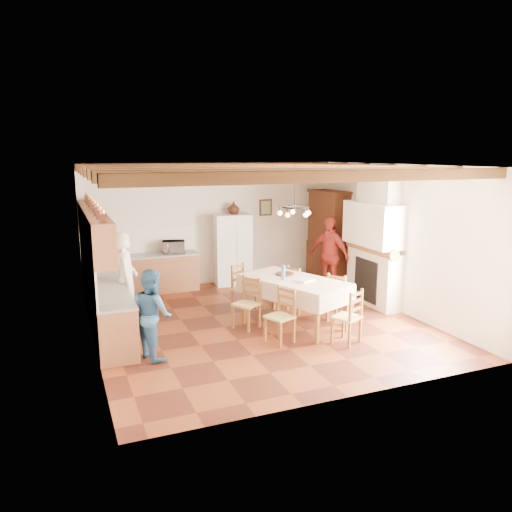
% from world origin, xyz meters
% --- Properties ---
extents(floor, '(6.00, 6.50, 0.02)m').
position_xyz_m(floor, '(0.00, 0.00, -0.01)').
color(floor, '#471C11').
rests_on(floor, ground).
extents(ceiling, '(6.00, 6.50, 0.02)m').
position_xyz_m(ceiling, '(0.00, 0.00, 3.01)').
color(ceiling, white).
rests_on(ceiling, ground).
extents(wall_back, '(6.00, 0.02, 3.00)m').
position_xyz_m(wall_back, '(0.00, 3.26, 1.50)').
color(wall_back, beige).
rests_on(wall_back, ground).
extents(wall_front, '(6.00, 0.02, 3.00)m').
position_xyz_m(wall_front, '(0.00, -3.26, 1.50)').
color(wall_front, beige).
rests_on(wall_front, ground).
extents(wall_left, '(0.02, 6.50, 3.00)m').
position_xyz_m(wall_left, '(-3.01, 0.00, 1.50)').
color(wall_left, beige).
rests_on(wall_left, ground).
extents(wall_right, '(0.02, 6.50, 3.00)m').
position_xyz_m(wall_right, '(3.01, 0.00, 1.50)').
color(wall_right, beige).
rests_on(wall_right, ground).
extents(ceiling_beams, '(6.00, 6.30, 0.16)m').
position_xyz_m(ceiling_beams, '(0.00, 0.00, 2.91)').
color(ceiling_beams, '#3B220F').
rests_on(ceiling_beams, ground).
extents(lower_cabinets_left, '(0.60, 4.30, 0.86)m').
position_xyz_m(lower_cabinets_left, '(-2.70, 1.05, 0.43)').
color(lower_cabinets_left, brown).
rests_on(lower_cabinets_left, ground).
extents(lower_cabinets_back, '(2.30, 0.60, 0.86)m').
position_xyz_m(lower_cabinets_back, '(-1.55, 2.95, 0.43)').
color(lower_cabinets_back, brown).
rests_on(lower_cabinets_back, ground).
extents(countertop_left, '(0.62, 4.30, 0.04)m').
position_xyz_m(countertop_left, '(-2.70, 1.05, 0.88)').
color(countertop_left, gray).
rests_on(countertop_left, lower_cabinets_left).
extents(countertop_back, '(2.34, 0.62, 0.04)m').
position_xyz_m(countertop_back, '(-1.55, 2.95, 0.88)').
color(countertop_back, gray).
rests_on(countertop_back, lower_cabinets_back).
extents(backsplash_left, '(0.03, 4.30, 0.60)m').
position_xyz_m(backsplash_left, '(-2.98, 1.05, 1.20)').
color(backsplash_left, white).
rests_on(backsplash_left, ground).
extents(backsplash_back, '(2.30, 0.03, 0.60)m').
position_xyz_m(backsplash_back, '(-1.55, 3.23, 1.20)').
color(backsplash_back, white).
rests_on(backsplash_back, ground).
extents(upper_cabinets, '(0.35, 4.20, 0.70)m').
position_xyz_m(upper_cabinets, '(-2.83, 1.05, 1.85)').
color(upper_cabinets, brown).
rests_on(upper_cabinets, ground).
extents(fireplace, '(0.56, 1.60, 2.80)m').
position_xyz_m(fireplace, '(2.72, 0.20, 1.40)').
color(fireplace, beige).
rests_on(fireplace, ground).
extents(wall_picture, '(0.34, 0.03, 0.42)m').
position_xyz_m(wall_picture, '(1.55, 3.23, 1.85)').
color(wall_picture, '#332116').
rests_on(wall_picture, ground).
extents(refrigerator, '(0.96, 0.82, 1.75)m').
position_xyz_m(refrigerator, '(0.55, 3.00, 0.88)').
color(refrigerator, white).
rests_on(refrigerator, floor).
extents(hutch, '(0.59, 1.30, 2.33)m').
position_xyz_m(hutch, '(2.75, 2.09, 1.16)').
color(hutch, '#35190A').
rests_on(hutch, floor).
extents(dining_table, '(1.75, 2.31, 0.90)m').
position_xyz_m(dining_table, '(0.60, -0.35, 0.81)').
color(dining_table, beige).
rests_on(dining_table, floor).
extents(chandelier, '(0.47, 0.47, 0.03)m').
position_xyz_m(chandelier, '(0.60, -0.35, 2.25)').
color(chandelier, black).
rests_on(chandelier, ground).
extents(chair_left_near, '(0.53, 0.54, 0.96)m').
position_xyz_m(chair_left_near, '(-0.03, -1.09, 0.48)').
color(chair_left_near, brown).
rests_on(chair_left_near, floor).
extents(chair_left_far, '(0.56, 0.57, 0.96)m').
position_xyz_m(chair_left_far, '(-0.30, -0.20, 0.48)').
color(chair_left_far, brown).
rests_on(chair_left_far, floor).
extents(chair_right_near, '(0.56, 0.56, 0.96)m').
position_xyz_m(chair_right_near, '(1.55, -0.49, 0.48)').
color(chair_right_near, brown).
rests_on(chair_right_near, floor).
extents(chair_right_far, '(0.49, 0.50, 0.96)m').
position_xyz_m(chair_right_far, '(1.09, 0.36, 0.48)').
color(chair_right_far, brown).
rests_on(chair_right_far, floor).
extents(chair_end_near, '(0.55, 0.55, 0.96)m').
position_xyz_m(chair_end_near, '(1.03, -1.54, 0.48)').
color(chair_end_near, brown).
rests_on(chair_end_near, floor).
extents(chair_end_far, '(0.57, 0.56, 0.96)m').
position_xyz_m(chair_end_far, '(0.05, 0.83, 0.48)').
color(chair_end_far, brown).
rests_on(chair_end_far, floor).
extents(person_man, '(0.54, 0.73, 1.82)m').
position_xyz_m(person_man, '(-2.34, 0.67, 0.91)').
color(person_man, white).
rests_on(person_man, floor).
extents(person_woman_blue, '(0.73, 0.83, 1.45)m').
position_xyz_m(person_woman_blue, '(-2.16, -0.91, 0.72)').
color(person_woman_blue, '#2E5B87').
rests_on(person_woman_blue, floor).
extents(person_woman_red, '(0.83, 1.14, 1.80)m').
position_xyz_m(person_woman_red, '(2.30, 1.27, 0.90)').
color(person_woman_red, maroon).
rests_on(person_woman_red, floor).
extents(microwave, '(0.58, 0.46, 0.29)m').
position_xyz_m(microwave, '(-0.93, 2.95, 1.04)').
color(microwave, silver).
rests_on(microwave, countertop_back).
extents(fridge_vase, '(0.35, 0.35, 0.30)m').
position_xyz_m(fridge_vase, '(0.60, 3.00, 1.90)').
color(fridge_vase, '#35190A').
rests_on(fridge_vase, refrigerator).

